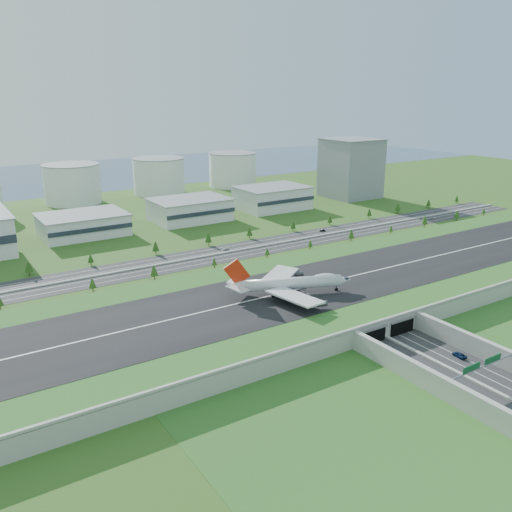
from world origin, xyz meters
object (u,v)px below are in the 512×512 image
car_0 (437,377)px  car_7 (226,249)px  car_2 (459,355)px  car_6 (433,218)px  office_tower (351,168)px  boeing_747 (289,283)px  car_5 (322,230)px

car_0 → car_7: size_ratio=1.00×
car_0 → car_2: bearing=38.8°
car_6 → car_7: car_6 is taller
office_tower → car_0: bearing=-126.9°
office_tower → car_7: bearing=-154.0°
car_0 → car_7: bearing=106.7°
office_tower → car_6: office_tower is taller
car_0 → car_2: 22.00m
office_tower → car_2: size_ratio=9.09×
boeing_747 → car_6: boeing_747 is taller
office_tower → boeing_747: size_ratio=0.94×
car_0 → car_6: car_0 is taller
office_tower → car_2: 332.46m
car_2 → car_6: 244.22m
office_tower → car_6: 111.94m
boeing_747 → car_6: (209.09, 89.04, -12.57)m
car_2 → car_6: size_ratio=1.11×
boeing_747 → car_5: bearing=67.0°
office_tower → car_5: size_ratio=12.70×
boeing_747 → car_0: size_ratio=11.91×
car_0 → car_5: size_ratio=1.13×
car_5 → office_tower: bearing=148.8°
office_tower → car_5: bearing=-140.1°
car_5 → car_6: bearing=98.8°
car_2 → car_7: (-4.27, 178.47, -0.13)m
car_0 → car_6: bearing=62.0°
car_0 → car_5: (101.11, 188.53, -0.12)m
office_tower → car_6: (-7.63, -108.46, -26.62)m
car_6 → car_7: 185.67m
car_2 → car_6: (180.84, 164.13, -0.08)m
office_tower → car_5: 143.70m
office_tower → car_0: size_ratio=11.23×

